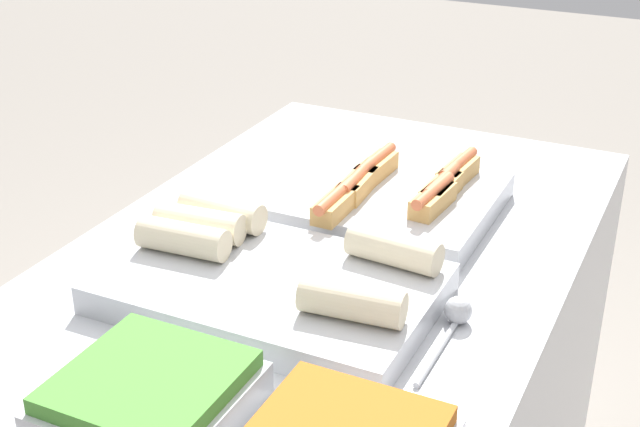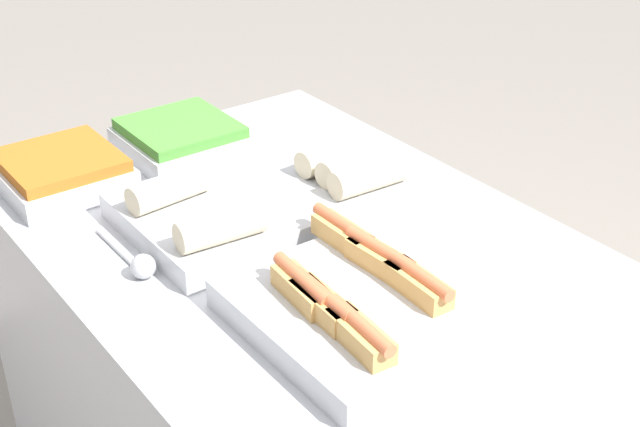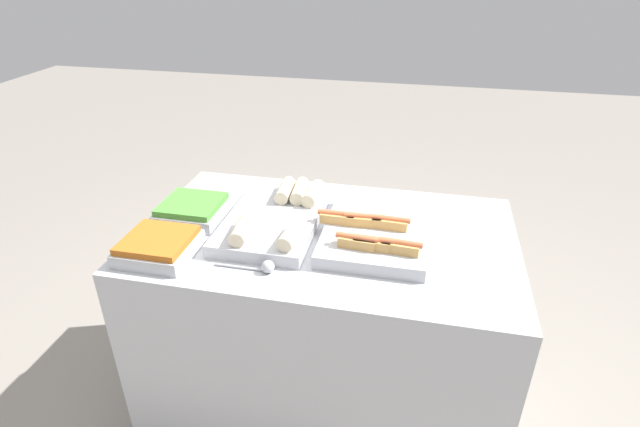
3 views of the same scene
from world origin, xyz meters
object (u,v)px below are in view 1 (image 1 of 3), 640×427
(tray_side_back, at_px, (149,397))
(tray_hotdogs, at_px, (371,195))
(serving_spoon_near, at_px, (455,317))
(tray_wraps, at_px, (270,278))
(serving_spoon_far, at_px, (142,241))

(tray_side_back, bearing_deg, tray_hotdogs, -1.06)
(tray_side_back, height_order, serving_spoon_near, tray_side_back)
(tray_wraps, height_order, serving_spoon_near, tray_wraps)
(tray_side_back, height_order, serving_spoon_far, tray_side_back)
(serving_spoon_far, bearing_deg, tray_hotdogs, -42.00)
(serving_spoon_far, bearing_deg, serving_spoon_near, -89.93)
(tray_wraps, height_order, serving_spoon_far, tray_wraps)
(tray_hotdogs, height_order, tray_wraps, tray_wraps)
(tray_hotdogs, relative_size, tray_side_back, 2.06)
(serving_spoon_near, relative_size, serving_spoon_far, 1.01)
(tray_hotdogs, xyz_separation_m, tray_wraps, (-0.39, 0.02, 0.00))
(tray_wraps, bearing_deg, serving_spoon_far, 81.13)
(tray_hotdogs, height_order, serving_spoon_near, tray_hotdogs)
(tray_wraps, relative_size, serving_spoon_far, 2.51)
(tray_hotdogs, distance_m, serving_spoon_far, 0.46)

